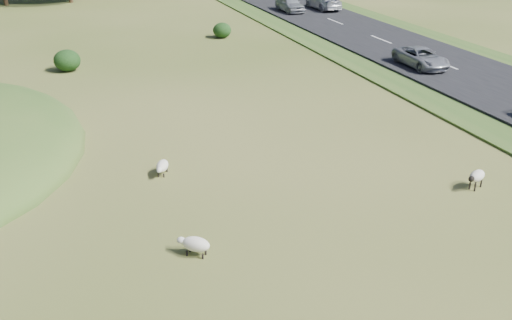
{
  "coord_description": "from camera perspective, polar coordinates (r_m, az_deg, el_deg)",
  "views": [
    {
      "loc": [
        -5.06,
        -15.31,
        10.37
      ],
      "look_at": [
        2.0,
        4.0,
        1.0
      ],
      "focal_mm": 40.0,
      "sensor_mm": 36.0,
      "label": 1
    }
  ],
  "objects": [
    {
      "name": "shrubs",
      "position": [
        44.5,
        -20.22,
        10.47
      ],
      "size": [
        25.5,
        8.96,
        1.44
      ],
      "color": "black",
      "rests_on": "ground"
    },
    {
      "name": "car_7",
      "position": [
        60.74,
        6.78,
        15.49
      ],
      "size": [
        2.14,
        5.27,
        1.53
      ],
      "primitive_type": "imported",
      "rotation": [
        0.0,
        0.0,
        3.14
      ],
      "color": "silver",
      "rests_on": "road"
    },
    {
      "name": "car_5",
      "position": [
        59.04,
        3.41,
        15.34
      ],
      "size": [
        1.78,
        4.43,
        1.51
      ],
      "primitive_type": "imported",
      "color": "#989B9F",
      "rests_on": "road"
    },
    {
      "name": "sheep_3",
      "position": [
        18.43,
        -6.13,
        -8.36
      ],
      "size": [
        1.11,
        0.99,
        0.66
      ],
      "rotation": [
        0.0,
        0.0,
        2.47
      ],
      "color": "beige",
      "rests_on": "ground"
    },
    {
      "name": "road",
      "position": [
        52.78,
        8.93,
        13.03
      ],
      "size": [
        8.0,
        150.0,
        0.25
      ],
      "primitive_type": "cube",
      "color": "black",
      "rests_on": "ground"
    },
    {
      "name": "car_4",
      "position": [
        40.06,
        16.2,
        9.83
      ],
      "size": [
        2.06,
        4.48,
        1.24
      ],
      "primitive_type": "imported",
      "color": "#929399",
      "rests_on": "road"
    },
    {
      "name": "sheep_4",
      "position": [
        23.94,
        21.19,
        -1.53
      ],
      "size": [
        1.1,
        0.78,
        0.77
      ],
      "rotation": [
        0.0,
        0.0,
        3.56
      ],
      "color": "beige",
      "rests_on": "ground"
    },
    {
      "name": "ground",
      "position": [
        37.14,
        -11.56,
        7.8
      ],
      "size": [
        160.0,
        160.0,
        0.0
      ],
      "primitive_type": "plane",
      "color": "#3A5019",
      "rests_on": "ground"
    },
    {
      "name": "sheep_2",
      "position": [
        23.82,
        -9.38,
        -0.62
      ],
      "size": [
        0.81,
        1.1,
        0.62
      ],
      "rotation": [
        0.0,
        0.0,
        4.25
      ],
      "color": "beige",
      "rests_on": "ground"
    }
  ]
}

